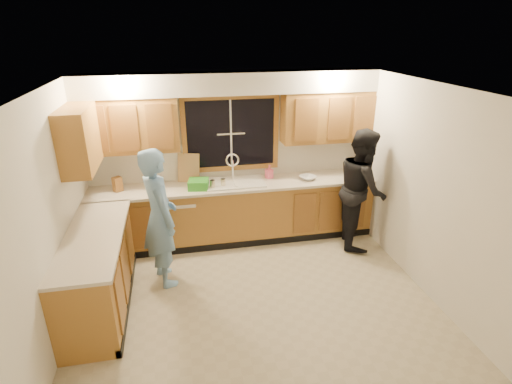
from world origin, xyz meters
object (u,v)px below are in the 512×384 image
dishwasher (179,220)px  dish_crate (199,184)px  knife_block (118,184)px  bowl (308,178)px  soap_bottle (269,172)px  man (160,218)px  sink (235,187)px  stove (89,302)px  woman (362,189)px

dishwasher → dish_crate: size_ratio=2.94×
knife_block → bowl: 2.77m
soap_bottle → dishwasher: bearing=-174.7°
man → soap_bottle: (1.62, 1.02, 0.13)m
sink → stove: 2.60m
man → knife_block: size_ratio=8.59×
stove → dish_crate: dish_crate is taller
sink → dishwasher: 0.96m
woman → dish_crate: 2.37m
man → soap_bottle: man is taller
sink → knife_block: 1.66m
soap_bottle → knife_block: bearing=-177.8°
dish_crate → bowl: 1.65m
dishwasher → knife_block: bearing=176.8°
dishwasher → dish_crate: 0.66m
knife_block → dish_crate: size_ratio=0.74×
stove → dishwasher: bearing=62.3°
woman → soap_bottle: bearing=80.1°
sink → man: size_ratio=0.48×
dishwasher → bowl: size_ratio=3.43×
sink → stove: (-1.80, -1.82, -0.41)m
woman → dishwasher: bearing=95.6°
dish_crate → soap_bottle: 1.11m
dishwasher → dish_crate: dish_crate is taller
knife_block → soap_bottle: size_ratio=0.99×
sink → dish_crate: sink is taller
stove → dish_crate: 2.21m
man → bowl: 2.34m
man → bowl: man is taller
stove → woman: (3.60, 1.34, 0.43)m
man → dish_crate: 0.97m
sink → stove: sink is taller
soap_bottle → woman: bearing=-25.6°
dishwasher → bowl: (1.96, -0.05, 0.54)m
man → dishwasher: bearing=-33.3°
dishwasher → dish_crate: bearing=-14.3°
dish_crate → stove: bearing=-126.1°
stove → man: size_ratio=0.51×
sink → soap_bottle: bearing=11.9°
stove → woman: 3.86m
man → dish_crate: (0.53, 0.81, 0.09)m
man → dish_crate: man is taller
dish_crate → dishwasher: bearing=165.7°
sink → dishwasher: size_ratio=1.05×
sink → bowl: 1.12m
dish_crate → soap_bottle: (1.09, 0.21, 0.04)m
stove → knife_block: bearing=85.5°
sink → woman: 1.86m
dishwasher → man: (-0.22, -0.89, 0.48)m
dishwasher → bowl: bowl is taller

